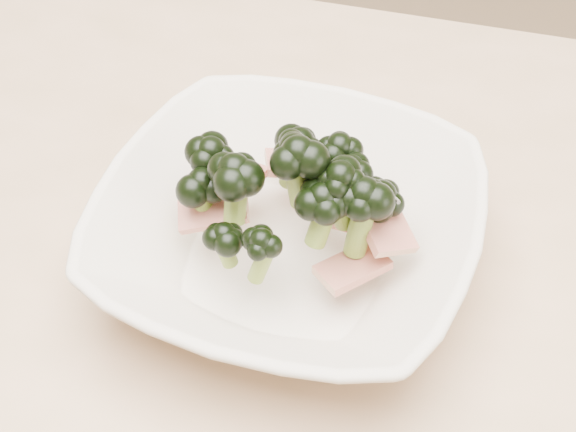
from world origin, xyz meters
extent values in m
cube|color=tan|center=(0.00, 0.00, 0.73)|extent=(1.20, 0.80, 0.04)
imported|color=beige|center=(0.07, 0.04, 0.78)|extent=(0.30, 0.30, 0.07)
cylinder|color=olive|center=(0.06, -0.01, 0.80)|extent=(0.02, 0.02, 0.04)
ellipsoid|color=black|center=(0.06, -0.01, 0.83)|extent=(0.03, 0.03, 0.02)
cylinder|color=olive|center=(0.06, 0.08, 0.81)|extent=(0.02, 0.02, 0.04)
ellipsoid|color=black|center=(0.06, 0.08, 0.83)|extent=(0.04, 0.04, 0.03)
cylinder|color=olive|center=(0.12, 0.03, 0.81)|extent=(0.02, 0.02, 0.05)
ellipsoid|color=black|center=(0.12, 0.03, 0.84)|extent=(0.04, 0.04, 0.03)
cylinder|color=olive|center=(0.01, 0.05, 0.80)|extent=(0.02, 0.03, 0.05)
ellipsoid|color=black|center=(0.01, 0.05, 0.83)|extent=(0.04, 0.04, 0.03)
cylinder|color=olive|center=(0.10, 0.08, 0.81)|extent=(0.02, 0.02, 0.04)
ellipsoid|color=black|center=(0.10, 0.08, 0.84)|extent=(0.03, 0.03, 0.03)
cylinder|color=olive|center=(0.09, 0.07, 0.80)|extent=(0.02, 0.01, 0.03)
ellipsoid|color=black|center=(0.09, 0.07, 0.82)|extent=(0.03, 0.03, 0.02)
cylinder|color=olive|center=(0.08, 0.04, 0.84)|extent=(0.02, 0.02, 0.04)
ellipsoid|color=black|center=(0.08, 0.04, 0.86)|extent=(0.04, 0.04, 0.03)
cylinder|color=olive|center=(0.09, 0.08, 0.80)|extent=(0.02, 0.01, 0.03)
ellipsoid|color=black|center=(0.09, 0.08, 0.82)|extent=(0.03, 0.03, 0.03)
cylinder|color=olive|center=(0.13, 0.05, 0.80)|extent=(0.02, 0.02, 0.04)
ellipsoid|color=black|center=(0.13, 0.05, 0.82)|extent=(0.04, 0.04, 0.03)
cylinder|color=olive|center=(0.01, 0.03, 0.80)|extent=(0.02, 0.02, 0.04)
ellipsoid|color=black|center=(0.01, 0.03, 0.83)|extent=(0.04, 0.04, 0.03)
cylinder|color=olive|center=(0.07, 0.05, 0.84)|extent=(0.02, 0.02, 0.04)
ellipsoid|color=black|center=(0.07, 0.05, 0.86)|extent=(0.03, 0.03, 0.02)
cylinder|color=olive|center=(0.11, 0.06, 0.81)|extent=(0.02, 0.02, 0.04)
ellipsoid|color=black|center=(0.11, 0.06, 0.84)|extent=(0.03, 0.03, 0.03)
cylinder|color=olive|center=(0.10, 0.02, 0.82)|extent=(0.02, 0.02, 0.04)
ellipsoid|color=black|center=(0.10, 0.02, 0.84)|extent=(0.04, 0.04, 0.03)
cylinder|color=olive|center=(0.11, 0.03, 0.82)|extent=(0.02, 0.03, 0.05)
ellipsoid|color=black|center=(0.11, 0.03, 0.85)|extent=(0.04, 0.04, 0.03)
cylinder|color=olive|center=(0.03, -0.01, 0.80)|extent=(0.02, 0.01, 0.03)
ellipsoid|color=black|center=(0.03, -0.01, 0.82)|extent=(0.03, 0.03, 0.02)
cylinder|color=olive|center=(0.03, 0.02, 0.82)|extent=(0.02, 0.03, 0.04)
ellipsoid|color=black|center=(0.03, 0.02, 0.85)|extent=(0.04, 0.04, 0.03)
cube|color=maroon|center=(0.14, 0.04, 0.81)|extent=(0.06, 0.06, 0.03)
cube|color=maroon|center=(0.12, 0.06, 0.79)|extent=(0.04, 0.02, 0.01)
cube|color=maroon|center=(0.05, 0.10, 0.79)|extent=(0.05, 0.04, 0.02)
cube|color=maroon|center=(0.01, 0.03, 0.80)|extent=(0.06, 0.05, 0.03)
cube|color=maroon|center=(0.02, 0.06, 0.80)|extent=(0.04, 0.06, 0.02)
cube|color=maroon|center=(0.12, 0.01, 0.79)|extent=(0.06, 0.06, 0.01)
camera|label=1|loc=(0.17, -0.35, 1.22)|focal=50.00mm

